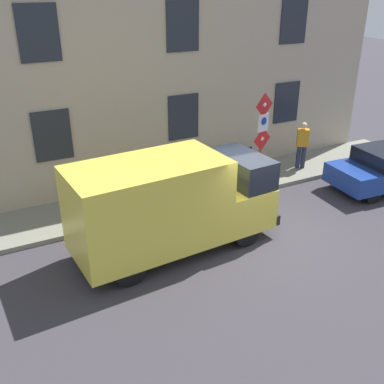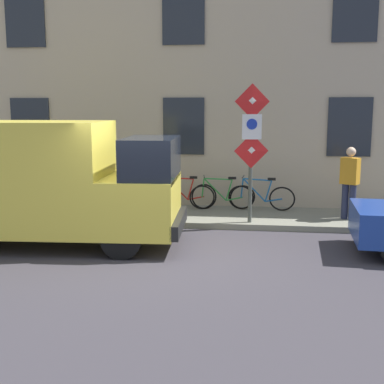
# 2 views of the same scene
# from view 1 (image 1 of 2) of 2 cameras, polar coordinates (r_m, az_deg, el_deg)

# --- Properties ---
(ground_plane) EXTENTS (80.00, 80.00, 0.00)m
(ground_plane) POSITION_cam_1_polar(r_m,az_deg,el_deg) (12.66, 7.75, -5.36)
(ground_plane) COLOR #3B373E
(sidewalk_slab) EXTENTS (2.17, 17.60, 0.14)m
(sidewalk_slab) POSITION_cam_1_polar(r_m,az_deg,el_deg) (15.04, 0.79, 0.37)
(sidewalk_slab) COLOR gray
(sidewalk_slab) RESTS_ON ground_plane
(building_facade) EXTENTS (0.75, 15.60, 7.11)m
(building_facade) POSITION_cam_1_polar(r_m,az_deg,el_deg) (15.19, -1.77, 14.46)
(building_facade) COLOR #B7A790
(building_facade) RESTS_ON ground_plane
(sign_post_stacked) EXTENTS (0.20, 0.55, 3.03)m
(sign_post_stacked) POSITION_cam_1_polar(r_m,az_deg,el_deg) (14.55, 8.91, 7.71)
(sign_post_stacked) COLOR #474C47
(sign_post_stacked) RESTS_ON sidewalk_slab
(delivery_van) EXTENTS (2.31, 5.44, 2.50)m
(delivery_van) POSITION_cam_1_polar(r_m,az_deg,el_deg) (11.32, -2.75, -1.36)
(delivery_van) COLOR yellow
(delivery_van) RESTS_ON ground_plane
(bicycle_blue) EXTENTS (0.46, 1.72, 0.89)m
(bicycle_blue) POSITION_cam_1_polar(r_m,az_deg,el_deg) (16.30, 6.38, 3.90)
(bicycle_blue) COLOR black
(bicycle_blue) RESTS_ON sidewalk_slab
(bicycle_green) EXTENTS (0.49, 1.72, 0.89)m
(bicycle_green) POSITION_cam_1_polar(r_m,az_deg,el_deg) (15.79, 3.33, 3.31)
(bicycle_green) COLOR black
(bicycle_green) RESTS_ON sidewalk_slab
(bicycle_red) EXTENTS (0.46, 1.71, 0.89)m
(bicycle_red) POSITION_cam_1_polar(r_m,az_deg,el_deg) (15.33, 0.09, 2.66)
(bicycle_red) COLOR black
(bicycle_red) RESTS_ON sidewalk_slab
(pedestrian) EXTENTS (0.43, 0.48, 1.72)m
(pedestrian) POSITION_cam_1_polar(r_m,az_deg,el_deg) (16.75, 13.78, 5.96)
(pedestrian) COLOR #262B47
(pedestrian) RESTS_ON sidewalk_slab
(litter_bin) EXTENTS (0.44, 0.44, 0.90)m
(litter_bin) POSITION_cam_1_polar(r_m,az_deg,el_deg) (13.90, -0.66, 0.54)
(litter_bin) COLOR #2D5133
(litter_bin) RESTS_ON sidewalk_slab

